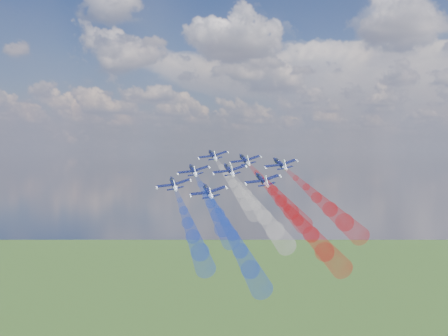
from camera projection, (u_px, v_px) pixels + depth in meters
The scene contains 16 objects.
jet_lead at pixel (213, 155), 176.81m from camera, with size 10.96×13.70×3.65m, color black, non-canonical shape.
trail_lead at pixel (233, 183), 148.74m from camera, with size 4.57×48.22×4.57m, color white, non-canonical shape.
jet_inner_left at pixel (193, 170), 165.28m from camera, with size 10.96×13.70×3.65m, color black, non-canonical shape.
trail_inner_left at pixel (211, 203), 137.21m from camera, with size 4.57×48.22×4.57m, color blue, non-canonical shape.
jet_inner_right at pixel (245, 160), 167.69m from camera, with size 10.96×13.70×3.65m, color black, non-canonical shape.
trail_inner_right at pixel (272, 190), 139.62m from camera, with size 4.57×48.22×4.57m, color red, non-canonical shape.
jet_outer_left at pixel (174, 184), 154.60m from camera, with size 10.96×13.70×3.65m, color black, non-canonical shape.
trail_outer_left at pixel (188, 223), 126.53m from camera, with size 4.57×48.22×4.57m, color blue, non-canonical shape.
jet_center_third at pixel (229, 170), 157.42m from camera, with size 10.96×13.70×3.65m, color black, non-canonical shape.
trail_center_third at pixel (256, 205), 129.35m from camera, with size 4.57×48.22×4.57m, color white, non-canonical shape.
jet_outer_right at pixel (280, 164), 159.14m from camera, with size 10.96×13.70×3.65m, color black, non-canonical shape.
trail_outer_right at pixel (317, 197), 131.07m from camera, with size 4.57×48.22×4.57m, color red, non-canonical shape.
jet_rear_left at pixel (208, 191), 144.64m from camera, with size 10.96×13.70×3.65m, color black, non-canonical shape.
trail_rear_left at pixel (232, 236), 116.57m from camera, with size 4.57×48.22×4.57m, color blue, non-canonical shape.
jet_rear_right at pixel (262, 180), 147.63m from camera, with size 10.96×13.70×3.65m, color black, non-canonical shape.
trail_rear_right at pixel (298, 220), 119.56m from camera, with size 4.57×48.22×4.57m, color red, non-canonical shape.
Camera 1 is at (76.52, -137.94, 175.55)m, focal length 40.61 mm.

